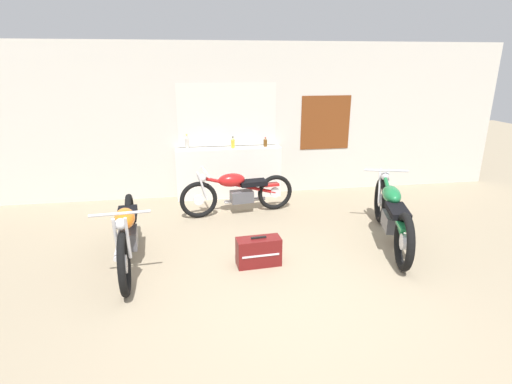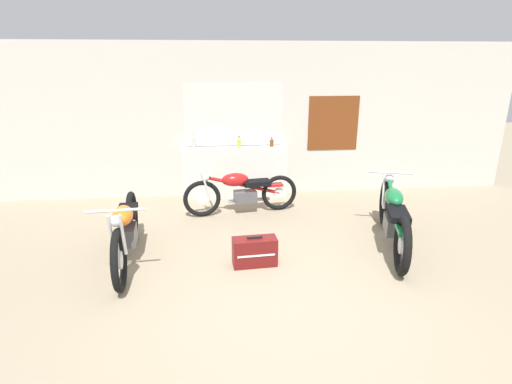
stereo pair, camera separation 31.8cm
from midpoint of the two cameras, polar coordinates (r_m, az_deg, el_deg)
The scene contains 10 objects.
ground_plane at distance 4.47m, azimuth 3.85°, elevation -15.21°, with size 24.00×24.00×0.00m, color gray.
wall_back at distance 7.51m, azimuth -2.43°, elevation 10.11°, with size 10.00×0.07×2.80m.
sill_counter at distance 7.49m, azimuth -5.08°, elevation 2.74°, with size 1.93×0.28×0.94m.
bottle_leftmost at distance 7.39m, azimuth -11.06°, elevation 6.96°, with size 0.07×0.07×0.27m.
bottle_left_center at distance 7.34m, azimuth -4.57°, elevation 6.98°, with size 0.07×0.07×0.21m.
bottle_center at distance 7.46m, azimuth 0.11°, elevation 7.10°, with size 0.07×0.07×0.18m.
motorcycle_green at distance 5.84m, azimuth 17.37°, elevation -2.98°, with size 0.83×2.20×0.90m.
motorcycle_orange at distance 5.25m, azimuth -19.64°, elevation -5.60°, with size 0.64×2.05×0.91m.
motorcycle_red at distance 6.66m, azimuth -3.98°, elevation 0.12°, with size 1.93×0.64×0.79m.
hard_case_darkred at distance 5.06m, azimuth -1.45°, elevation -8.53°, with size 0.57×0.27×0.39m.
Camera 1 is at (-1.04, -3.61, 2.46)m, focal length 28.00 mm.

